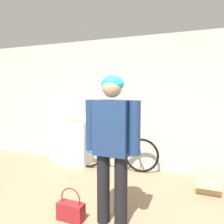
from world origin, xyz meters
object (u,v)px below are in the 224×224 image
at_px(bicycle, 114,152).
at_px(handbag, 71,210).
at_px(cardboard_box, 208,182).
at_px(person, 112,138).
at_px(banana, 77,120).

xyz_separation_m(bicycle, handbag, (0.12, -1.76, -0.23)).
bearing_deg(cardboard_box, person, -127.98).
bearing_deg(handbag, banana, 118.16).
bearing_deg(person, bicycle, 111.70).
distance_m(person, handbag, 1.03).
bearing_deg(cardboard_box, bicycle, 171.59).
xyz_separation_m(bicycle, cardboard_box, (1.69, -0.25, -0.24)).
height_order(person, cardboard_box, person).
bearing_deg(bicycle, cardboard_box, -15.90).
relative_size(person, bicycle, 1.00).
bearing_deg(bicycle, person, -77.15).
xyz_separation_m(person, bicycle, (-0.61, 1.64, -0.67)).
bearing_deg(person, banana, 132.41).
relative_size(bicycle, banana, 5.58).
xyz_separation_m(handbag, cardboard_box, (1.57, 1.51, -0.01)).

